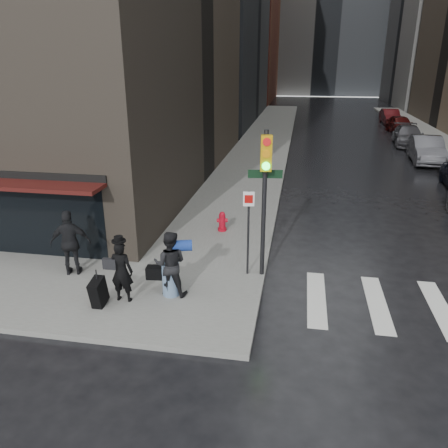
# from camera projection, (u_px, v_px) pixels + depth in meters

# --- Properties ---
(ground) EXTENTS (140.00, 140.00, 0.00)m
(ground) POSITION_uv_depth(u_px,v_px,m) (184.00, 305.00, 11.64)
(ground) COLOR black
(ground) RESTS_ON ground
(sidewalk_left) EXTENTS (4.00, 50.00, 0.15)m
(sidewalk_left) POSITION_uv_depth(u_px,v_px,m) (267.00, 137.00, 36.48)
(sidewalk_left) COLOR slate
(sidewalk_left) RESTS_ON ground
(sidewalk_right) EXTENTS (3.00, 50.00, 0.15)m
(sidewalk_right) POSITION_uv_depth(u_px,v_px,m) (439.00, 142.00, 34.28)
(sidewalk_right) COLOR slate
(sidewalk_right) RESTS_ON ground
(bldg_left_far) EXTENTS (22.00, 20.00, 26.00)m
(bldg_left_far) POSITION_uv_depth(u_px,v_px,m) (204.00, 11.00, 66.24)
(bldg_left_far) COLOR brown
(bldg_left_far) RESTS_ON ground
(man_overcoat) EXTENTS (0.96, 0.92, 1.86)m
(man_overcoat) POSITION_uv_depth(u_px,v_px,m) (117.00, 275.00, 11.29)
(man_overcoat) COLOR black
(man_overcoat) RESTS_ON ground
(man_jeans) EXTENTS (1.32, 0.77, 1.83)m
(man_jeans) POSITION_uv_depth(u_px,v_px,m) (170.00, 264.00, 11.59)
(man_jeans) COLOR black
(man_jeans) RESTS_ON ground
(man_greycoat) EXTENTS (1.25, 0.79, 1.97)m
(man_greycoat) POSITION_uv_depth(u_px,v_px,m) (71.00, 243.00, 12.71)
(man_greycoat) COLOR black
(man_greycoat) RESTS_ON ground
(traffic_light) EXTENTS (1.06, 0.54, 4.26)m
(traffic_light) POSITION_uv_depth(u_px,v_px,m) (263.00, 186.00, 11.97)
(traffic_light) COLOR black
(traffic_light) RESTS_ON ground
(fire_hydrant) EXTENTS (0.42, 0.32, 0.74)m
(fire_hydrant) POSITION_uv_depth(u_px,v_px,m) (222.00, 222.00, 16.19)
(fire_hydrant) COLOR #A80A1B
(fire_hydrant) RESTS_ON ground
(parked_car_2) EXTENTS (2.10, 5.07, 1.63)m
(parked_car_2) POSITION_uv_depth(u_px,v_px,m) (426.00, 150.00, 27.42)
(parked_car_2) COLOR #535359
(parked_car_2) RESTS_ON ground
(parked_car_3) EXTENTS (2.41, 5.09, 1.43)m
(parked_car_3) POSITION_uv_depth(u_px,v_px,m) (408.00, 136.00, 33.00)
(parked_car_3) COLOR #47464B
(parked_car_3) RESTS_ON ground
(parked_car_4) EXTENTS (2.07, 4.51, 1.50)m
(parked_car_4) POSITION_uv_depth(u_px,v_px,m) (400.00, 124.00, 38.46)
(parked_car_4) COLOR #400D0C
(parked_car_4) RESTS_ON ground
(parked_car_5) EXTENTS (1.54, 4.35, 1.43)m
(parked_car_5) POSITION_uv_depth(u_px,v_px,m) (390.00, 116.00, 44.00)
(parked_car_5) COLOR #3E0C0F
(parked_car_5) RESTS_ON ground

